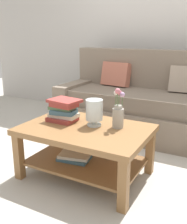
{
  "coord_description": "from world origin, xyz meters",
  "views": [
    {
      "loc": [
        1.1,
        -2.35,
        1.26
      ],
      "look_at": [
        -0.01,
        -0.3,
        0.57
      ],
      "focal_mm": 42.64,
      "sensor_mm": 36.0,
      "label": 1
    }
  ],
  "objects": [
    {
      "name": "book_stack_main",
      "position": [
        -0.28,
        -0.39,
        0.57
      ],
      "size": [
        0.31,
        0.25,
        0.2
      ],
      "color": "#993833",
      "rests_on": "coffee_table"
    },
    {
      "name": "ground_plane",
      "position": [
        0.0,
        0.0,
        0.0
      ],
      "size": [
        10.0,
        10.0,
        0.0
      ],
      "primitive_type": "plane",
      "color": "#B7B2A8"
    },
    {
      "name": "back_wall",
      "position": [
        0.0,
        1.65,
        1.35
      ],
      "size": [
        6.4,
        0.12,
        2.7
      ],
      "primitive_type": "cube",
      "color": "#BCB7B2",
      "rests_on": "ground"
    },
    {
      "name": "flower_pitcher",
      "position": [
        0.24,
        -0.32,
        0.6
      ],
      "size": [
        0.1,
        0.1,
        0.36
      ],
      "color": "#9E998E",
      "rests_on": "coffee_table"
    },
    {
      "name": "coffee_table",
      "position": [
        -0.01,
        -0.45,
        0.34
      ],
      "size": [
        1.11,
        0.76,
        0.47
      ],
      "color": "olive",
      "rests_on": "ground"
    },
    {
      "name": "couch",
      "position": [
        0.13,
        0.89,
        0.36
      ],
      "size": [
        2.22,
        0.9,
        1.06
      ],
      "color": "#7A6B5B",
      "rests_on": "ground"
    },
    {
      "name": "glass_hurricane_vase",
      "position": [
        0.04,
        -0.37,
        0.61
      ],
      "size": [
        0.15,
        0.15,
        0.24
      ],
      "color": "silver",
      "rests_on": "coffee_table"
    }
  ]
}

